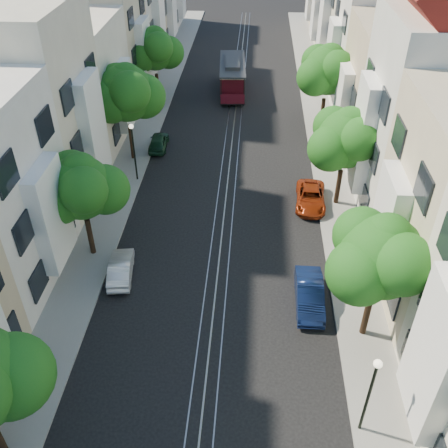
% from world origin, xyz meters
% --- Properties ---
extents(ground, '(200.00, 200.00, 0.00)m').
position_xyz_m(ground, '(0.00, 28.00, 0.00)').
color(ground, black).
rests_on(ground, ground).
extents(sidewalk_east, '(2.50, 80.00, 0.12)m').
position_xyz_m(sidewalk_east, '(7.25, 28.00, 0.06)').
color(sidewalk_east, gray).
rests_on(sidewalk_east, ground).
extents(sidewalk_west, '(2.50, 80.00, 0.12)m').
position_xyz_m(sidewalk_west, '(-7.25, 28.00, 0.06)').
color(sidewalk_west, gray).
rests_on(sidewalk_west, ground).
extents(rail_left, '(0.06, 80.00, 0.02)m').
position_xyz_m(rail_left, '(-0.55, 28.00, 0.01)').
color(rail_left, gray).
rests_on(rail_left, ground).
extents(rail_slot, '(0.06, 80.00, 0.02)m').
position_xyz_m(rail_slot, '(0.00, 28.00, 0.01)').
color(rail_slot, gray).
rests_on(rail_slot, ground).
extents(rail_right, '(0.06, 80.00, 0.02)m').
position_xyz_m(rail_right, '(0.55, 28.00, 0.01)').
color(rail_right, gray).
rests_on(rail_right, ground).
extents(lane_line, '(0.08, 80.00, 0.01)m').
position_xyz_m(lane_line, '(0.00, 28.00, 0.00)').
color(lane_line, tan).
rests_on(lane_line, ground).
extents(townhouses_east, '(7.75, 72.00, 12.00)m').
position_xyz_m(townhouses_east, '(11.87, 27.91, 5.18)').
color(townhouses_east, beige).
rests_on(townhouses_east, ground).
extents(townhouses_west, '(7.75, 72.00, 11.76)m').
position_xyz_m(townhouses_west, '(-11.87, 27.91, 5.08)').
color(townhouses_west, silver).
rests_on(townhouses_west, ground).
extents(tree_e_b, '(4.93, 4.08, 6.68)m').
position_xyz_m(tree_e_b, '(7.26, 8.98, 4.73)').
color(tree_e_b, black).
rests_on(tree_e_b, ground).
extents(tree_e_c, '(4.84, 3.99, 6.52)m').
position_xyz_m(tree_e_c, '(7.26, 19.98, 4.60)').
color(tree_e_c, black).
rests_on(tree_e_c, ground).
extents(tree_e_d, '(5.01, 4.16, 6.85)m').
position_xyz_m(tree_e_d, '(7.26, 30.98, 4.87)').
color(tree_e_d, black).
rests_on(tree_e_d, ground).
extents(tree_w_b, '(4.72, 3.87, 6.27)m').
position_xyz_m(tree_w_b, '(-7.14, 13.98, 4.40)').
color(tree_w_b, black).
rests_on(tree_w_b, ground).
extents(tree_w_c, '(5.13, 4.28, 7.09)m').
position_xyz_m(tree_w_c, '(-7.14, 24.98, 5.07)').
color(tree_w_c, black).
rests_on(tree_w_c, ground).
extents(tree_w_d, '(4.84, 3.99, 6.52)m').
position_xyz_m(tree_w_d, '(-7.14, 35.98, 4.60)').
color(tree_w_d, black).
rests_on(tree_w_d, ground).
extents(lamp_east, '(0.32, 0.32, 4.16)m').
position_xyz_m(lamp_east, '(6.30, 4.00, 2.85)').
color(lamp_east, black).
rests_on(lamp_east, ground).
extents(lamp_west, '(0.32, 0.32, 4.16)m').
position_xyz_m(lamp_west, '(-6.30, 22.00, 2.85)').
color(lamp_west, black).
rests_on(lamp_west, ground).
extents(cable_car, '(2.73, 7.54, 2.85)m').
position_xyz_m(cable_car, '(-0.50, 38.41, 1.69)').
color(cable_car, black).
rests_on(cable_car, ground).
extents(parked_car_e_mid, '(1.36, 3.84, 1.26)m').
position_xyz_m(parked_car_e_mid, '(4.78, 10.82, 0.63)').
color(parked_car_e_mid, '#0B1639').
rests_on(parked_car_e_mid, ground).
extents(parked_car_e_far, '(2.11, 4.11, 1.11)m').
position_xyz_m(parked_car_e_far, '(5.51, 19.78, 0.55)').
color(parked_car_e_far, maroon).
rests_on(parked_car_e_far, ground).
extents(parked_car_w_mid, '(1.60, 3.47, 1.10)m').
position_xyz_m(parked_car_w_mid, '(-5.16, 12.26, 0.55)').
color(parked_car_w_mid, silver).
rests_on(parked_car_w_mid, ground).
extents(parked_car_w_far, '(1.43, 3.33, 1.12)m').
position_xyz_m(parked_car_w_far, '(-5.60, 26.80, 0.56)').
color(parked_car_w_far, '#163923').
rests_on(parked_car_w_far, ground).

